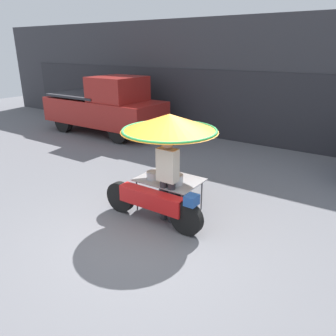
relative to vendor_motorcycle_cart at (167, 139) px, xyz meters
name	(u,v)px	position (x,y,z in m)	size (l,w,h in m)	color
ground_plane	(147,235)	(0.22, -0.95, -1.52)	(36.00, 36.00, 0.00)	slate
shopfront_building	(286,82)	(0.22, 6.77, 0.52)	(28.00, 2.06, 4.10)	#38383D
vendor_motorcycle_cart	(167,139)	(0.00, 0.00, 0.00)	(2.17, 1.85, 1.98)	black
vendor_person	(168,175)	(0.21, -0.30, -0.59)	(0.38, 0.22, 1.66)	#2D2D33
pickup_truck	(106,107)	(-5.55, 4.00, -0.50)	(4.80, 1.90, 2.16)	black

